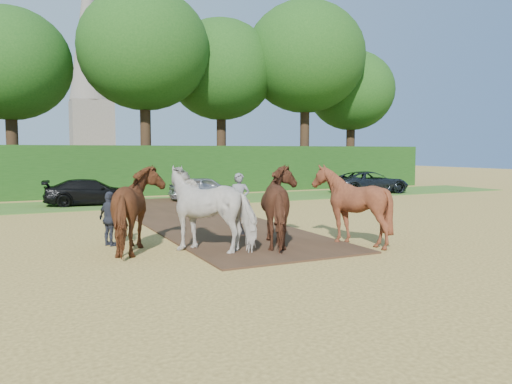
{
  "coord_description": "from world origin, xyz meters",
  "views": [
    {
      "loc": [
        -4.81,
        -11.71,
        2.7
      ],
      "look_at": [
        1.95,
        2.36,
        1.4
      ],
      "focal_mm": 35.0,
      "sensor_mm": 36.0,
      "label": 1
    }
  ],
  "objects_px": {
    "spectator_far": "(110,219)",
    "plough_team": "(249,207)",
    "parked_cars": "(134,191)",
    "church": "(90,63)"
  },
  "relations": [
    {
      "from": "spectator_far",
      "to": "plough_team",
      "type": "relative_size",
      "value": 0.19
    },
    {
      "from": "spectator_far",
      "to": "parked_cars",
      "type": "xyz_separation_m",
      "value": [
        3.0,
        10.93,
        -0.1
      ]
    },
    {
      "from": "plough_team",
      "to": "church",
      "type": "distance_m",
      "value": 55.76
    },
    {
      "from": "spectator_far",
      "to": "church",
      "type": "relative_size",
      "value": 0.06
    },
    {
      "from": "plough_team",
      "to": "parked_cars",
      "type": "height_order",
      "value": "plough_team"
    },
    {
      "from": "spectator_far",
      "to": "church",
      "type": "bearing_deg",
      "value": -33.09
    },
    {
      "from": "plough_team",
      "to": "parked_cars",
      "type": "bearing_deg",
      "value": 92.06
    },
    {
      "from": "plough_team",
      "to": "church",
      "type": "relative_size",
      "value": 0.3
    },
    {
      "from": "spectator_far",
      "to": "parked_cars",
      "type": "distance_m",
      "value": 11.33
    },
    {
      "from": "spectator_far",
      "to": "parked_cars",
      "type": "height_order",
      "value": "spectator_far"
    }
  ]
}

